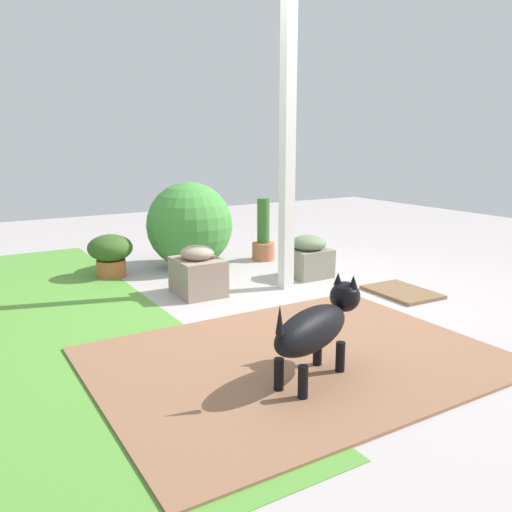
{
  "coord_description": "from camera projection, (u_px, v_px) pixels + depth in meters",
  "views": [
    {
      "loc": [
        -3.43,
        2.43,
        1.32
      ],
      "look_at": [
        0.29,
        0.18,
        0.36
      ],
      "focal_mm": 36.87,
      "sensor_mm": 36.0,
      "label": 1
    }
  ],
  "objects": [
    {
      "name": "stone_planter_mid",
      "position": [
        198.0,
        273.0,
        4.55
      ],
      "size": [
        0.46,
        0.38,
        0.44
      ],
      "color": "gray",
      "rests_on": "ground"
    },
    {
      "name": "porch_pillar",
      "position": [
        287.0,
        144.0,
        4.52
      ],
      "size": [
        0.1,
        0.1,
        2.57
      ],
      "primitive_type": "cube",
      "color": "white",
      "rests_on": "ground"
    },
    {
      "name": "stone_planter_nearest",
      "position": [
        308.0,
        257.0,
        5.14
      ],
      "size": [
        0.37,
        0.39,
        0.41
      ],
      "color": "gray",
      "rests_on": "ground"
    },
    {
      "name": "round_shrub",
      "position": [
        190.0,
        225.0,
        5.49
      ],
      "size": [
        0.9,
        0.9,
        0.9
      ],
      "primitive_type": "sphere",
      "color": "#438D3B",
      "rests_on": "ground"
    },
    {
      "name": "terracotta_pot_broad",
      "position": [
        110.0,
        252.0,
        5.14
      ],
      "size": [
        0.44,
        0.44,
        0.42
      ],
      "color": "#B96438",
      "rests_on": "ground"
    },
    {
      "name": "dog",
      "position": [
        317.0,
        326.0,
        2.9
      ],
      "size": [
        0.45,
        0.78,
        0.55
      ],
      "color": "black",
      "rests_on": "ground"
    },
    {
      "name": "ground_plane",
      "position": [
        292.0,
        302.0,
        4.38
      ],
      "size": [
        12.0,
        12.0,
        0.0
      ],
      "primitive_type": "plane",
      "color": "#B3AAA9"
    },
    {
      "name": "doormat",
      "position": [
        402.0,
        292.0,
        4.61
      ],
      "size": [
        0.63,
        0.47,
        0.03
      ],
      "primitive_type": "cube",
      "rotation": [
        0.0,
        0.0,
        -0.04
      ],
      "color": "brown",
      "rests_on": "ground"
    },
    {
      "name": "terracotta_pot_tall",
      "position": [
        263.0,
        238.0,
        5.86
      ],
      "size": [
        0.25,
        0.25,
        0.69
      ],
      "color": "#B06443",
      "rests_on": "ground"
    },
    {
      "name": "brick_path",
      "position": [
        296.0,
        359.0,
        3.22
      ],
      "size": [
        1.8,
        2.4,
        0.02
      ],
      "primitive_type": "cube",
      "color": "#8F6246",
      "rests_on": "ground"
    }
  ]
}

